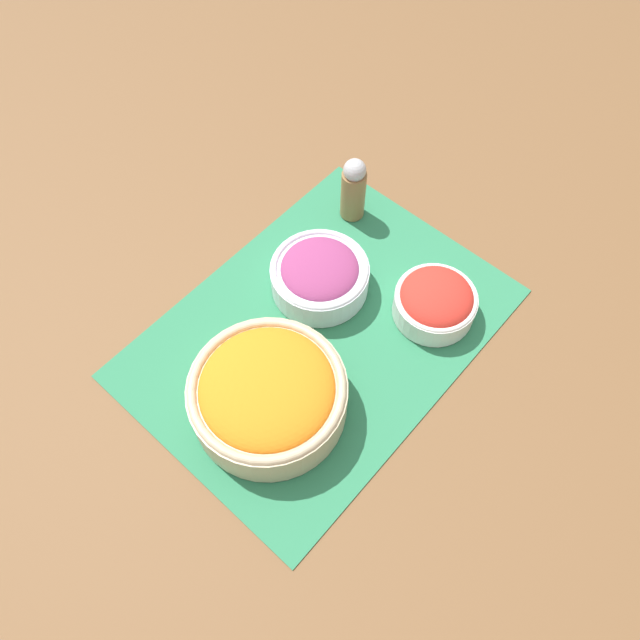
% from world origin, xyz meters
% --- Properties ---
extents(ground_plane, '(3.00, 3.00, 0.00)m').
position_xyz_m(ground_plane, '(0.00, 0.00, 0.00)').
color(ground_plane, brown).
extents(placemat, '(0.51, 0.37, 0.00)m').
position_xyz_m(placemat, '(0.00, 0.00, 0.00)').
color(placemat, '#2D7A51').
rests_on(placemat, ground_plane).
extents(onion_bowl, '(0.14, 0.14, 0.06)m').
position_xyz_m(onion_bowl, '(0.06, 0.05, 0.03)').
color(onion_bowl, silver).
rests_on(onion_bowl, placemat).
extents(carrot_bowl, '(0.20, 0.20, 0.08)m').
position_xyz_m(carrot_bowl, '(-0.13, -0.03, 0.05)').
color(carrot_bowl, '#C6B28E').
rests_on(carrot_bowl, placemat).
extents(tomato_bowl, '(0.11, 0.11, 0.06)m').
position_xyz_m(tomato_bowl, '(0.13, -0.10, 0.03)').
color(tomato_bowl, white).
rests_on(tomato_bowl, placemat).
extents(pepper_shaker, '(0.04, 0.04, 0.11)m').
position_xyz_m(pepper_shaker, '(0.19, 0.10, 0.06)').
color(pepper_shaker, olive).
rests_on(pepper_shaker, placemat).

